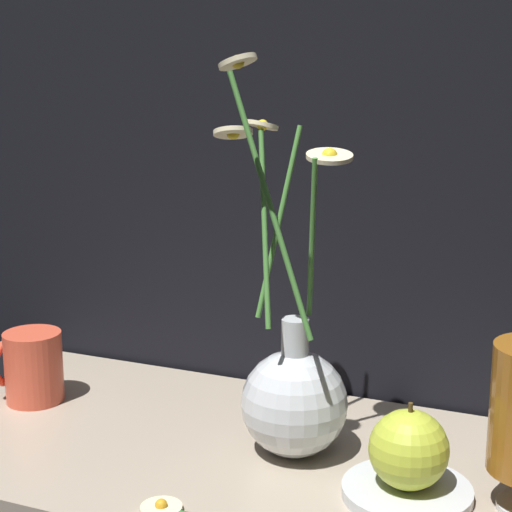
% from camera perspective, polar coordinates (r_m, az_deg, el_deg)
% --- Properties ---
extents(ground_plane, '(6.00, 6.00, 0.00)m').
position_cam_1_polar(ground_plane, '(0.87, -0.94, -13.46)').
color(ground_plane, black).
extents(shelf, '(0.68, 0.34, 0.01)m').
position_cam_1_polar(shelf, '(0.86, -0.94, -13.10)').
color(shelf, tan).
rests_on(shelf, ground_plane).
extents(vase_with_flowers, '(0.13, 0.16, 0.38)m').
position_cam_1_polar(vase_with_flowers, '(0.83, 2.53, -9.10)').
color(vase_with_flowers, silver).
rests_on(vase_with_flowers, shelf).
extents(yellow_mug, '(0.07, 0.06, 0.08)m').
position_cam_1_polar(yellow_mug, '(0.99, -14.74, -7.13)').
color(yellow_mug, '#DB5138').
rests_on(yellow_mug, shelf).
extents(saucer_plate, '(0.11, 0.11, 0.01)m').
position_cam_1_polar(saucer_plate, '(0.79, 10.03, -15.21)').
color(saucer_plate, silver).
rests_on(saucer_plate, shelf).
extents(orange_fruit, '(0.07, 0.07, 0.08)m').
position_cam_1_polar(orange_fruit, '(0.77, 10.15, -12.58)').
color(orange_fruit, '#B7C638').
rests_on(orange_fruit, saucer_plate).
extents(loose_daisy, '(0.12, 0.04, 0.01)m').
position_cam_1_polar(loose_daisy, '(0.75, -5.36, -16.58)').
color(loose_daisy, '#336B2D').
rests_on(loose_daisy, shelf).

